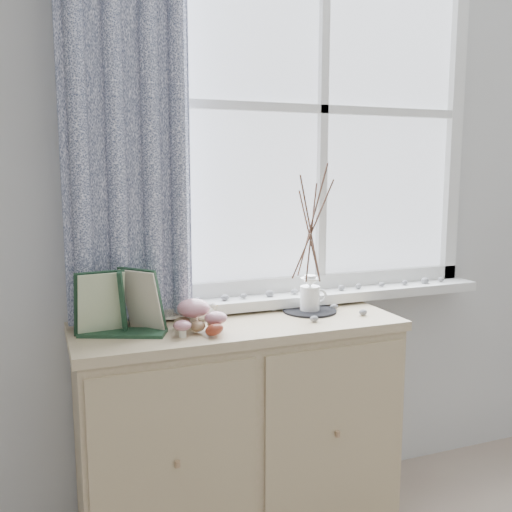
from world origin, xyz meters
The scene contains 8 objects.
sideboard centered at (-0.15, 1.75, 0.43)m, with size 1.20×0.45×0.85m.
botanical_book centered at (-0.57, 1.71, 0.97)m, with size 0.33×0.13×0.23m, color #1C3A26, non-canonical shape.
toadstool_cluster centered at (-0.32, 1.70, 0.91)m, with size 0.19×0.17×0.11m.
wooden_eggs centered at (-0.31, 1.68, 0.88)m, with size 0.16×0.17×0.06m.
songbird_figurine centered at (-0.26, 1.82, 0.88)m, with size 0.12×0.06×0.06m, color white, non-canonical shape.
crocheted_doily centered at (0.16, 1.80, 0.85)m, with size 0.21×0.21×0.01m, color black.
twig_pitcher centered at (0.16, 1.80, 1.19)m, with size 0.25×0.25×0.59m.
sideboard_pebbles centered at (0.18, 1.76, 0.86)m, with size 0.33×0.23×0.02m.
Camera 1 is at (-0.82, -0.17, 1.40)m, focal length 40.00 mm.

